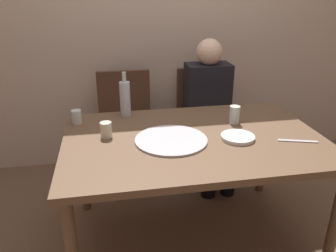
{
  "coord_description": "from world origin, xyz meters",
  "views": [
    {
      "loc": [
        -0.47,
        -1.73,
        1.55
      ],
      "look_at": [
        -0.14,
        0.07,
        0.79
      ],
      "focal_mm": 35.97,
      "sensor_mm": 36.0,
      "label": 1
    }
  ],
  "objects_px": {
    "dining_table": "(193,148)",
    "chair_left": "(126,120)",
    "pizza_tray": "(171,140)",
    "plate_stack": "(238,137)",
    "chair_right": "(204,114)",
    "tumbler_far": "(106,130)",
    "wine_glass": "(77,117)",
    "table_knife": "(298,141)",
    "guest_in_sweater": "(210,106)",
    "wine_bottle": "(125,98)",
    "tumbler_near": "(235,115)"
  },
  "relations": [
    {
      "from": "tumbler_near",
      "to": "chair_right",
      "type": "bearing_deg",
      "value": 87.98
    },
    {
      "from": "wine_bottle",
      "to": "tumbler_far",
      "type": "relative_size",
      "value": 3.26
    },
    {
      "from": "tumbler_far",
      "to": "wine_glass",
      "type": "distance_m",
      "value": 0.3
    },
    {
      "from": "dining_table",
      "to": "wine_bottle",
      "type": "distance_m",
      "value": 0.6
    },
    {
      "from": "table_knife",
      "to": "chair_left",
      "type": "height_order",
      "value": "chair_left"
    },
    {
      "from": "dining_table",
      "to": "pizza_tray",
      "type": "relative_size",
      "value": 3.63
    },
    {
      "from": "chair_right",
      "to": "pizza_tray",
      "type": "bearing_deg",
      "value": 63.15
    },
    {
      "from": "chair_right",
      "to": "dining_table",
      "type": "bearing_deg",
      "value": 69.7
    },
    {
      "from": "wine_bottle",
      "to": "tumbler_near",
      "type": "relative_size",
      "value": 2.6
    },
    {
      "from": "wine_glass",
      "to": "plate_stack",
      "type": "relative_size",
      "value": 0.46
    },
    {
      "from": "table_knife",
      "to": "guest_in_sweater",
      "type": "height_order",
      "value": "guest_in_sweater"
    },
    {
      "from": "chair_left",
      "to": "dining_table",
      "type": "bearing_deg",
      "value": 111.03
    },
    {
      "from": "plate_stack",
      "to": "table_knife",
      "type": "bearing_deg",
      "value": -16.33
    },
    {
      "from": "wine_bottle",
      "to": "tumbler_near",
      "type": "height_order",
      "value": "wine_bottle"
    },
    {
      "from": "guest_in_sweater",
      "to": "tumbler_far",
      "type": "bearing_deg",
      "value": 38.52
    },
    {
      "from": "pizza_tray",
      "to": "wine_glass",
      "type": "xyz_separation_m",
      "value": [
        -0.54,
        0.36,
        0.04
      ]
    },
    {
      "from": "dining_table",
      "to": "table_knife",
      "type": "distance_m",
      "value": 0.6
    },
    {
      "from": "dining_table",
      "to": "chair_right",
      "type": "distance_m",
      "value": 0.97
    },
    {
      "from": "tumbler_near",
      "to": "table_knife",
      "type": "bearing_deg",
      "value": -51.84
    },
    {
      "from": "plate_stack",
      "to": "wine_glass",
      "type": "bearing_deg",
      "value": 156.38
    },
    {
      "from": "guest_in_sweater",
      "to": "wine_glass",
      "type": "bearing_deg",
      "value": 22.56
    },
    {
      "from": "dining_table",
      "to": "chair_left",
      "type": "bearing_deg",
      "value": 111.03
    },
    {
      "from": "tumbler_far",
      "to": "table_knife",
      "type": "distance_m",
      "value": 1.1
    },
    {
      "from": "pizza_tray",
      "to": "chair_left",
      "type": "relative_size",
      "value": 0.46
    },
    {
      "from": "chair_left",
      "to": "chair_right",
      "type": "distance_m",
      "value": 0.68
    },
    {
      "from": "wine_bottle",
      "to": "chair_left",
      "type": "distance_m",
      "value": 0.58
    },
    {
      "from": "dining_table",
      "to": "tumbler_near",
      "type": "bearing_deg",
      "value": 27.06
    },
    {
      "from": "wine_glass",
      "to": "chair_left",
      "type": "bearing_deg",
      "value": 59.61
    },
    {
      "from": "pizza_tray",
      "to": "plate_stack",
      "type": "height_order",
      "value": "plate_stack"
    },
    {
      "from": "wine_bottle",
      "to": "wine_glass",
      "type": "distance_m",
      "value": 0.34
    },
    {
      "from": "tumbler_far",
      "to": "dining_table",
      "type": "bearing_deg",
      "value": -9.74
    },
    {
      "from": "tumbler_near",
      "to": "tumbler_far",
      "type": "bearing_deg",
      "value": -174.98
    },
    {
      "from": "guest_in_sweater",
      "to": "dining_table",
      "type": "bearing_deg",
      "value": 66.03
    },
    {
      "from": "plate_stack",
      "to": "dining_table",
      "type": "bearing_deg",
      "value": 162.37
    },
    {
      "from": "wine_glass",
      "to": "guest_in_sweater",
      "type": "xyz_separation_m",
      "value": [
        1.02,
        0.42,
        -0.14
      ]
    },
    {
      "from": "dining_table",
      "to": "guest_in_sweater",
      "type": "height_order",
      "value": "guest_in_sweater"
    },
    {
      "from": "pizza_tray",
      "to": "table_knife",
      "type": "relative_size",
      "value": 1.88
    },
    {
      "from": "pizza_tray",
      "to": "guest_in_sweater",
      "type": "bearing_deg",
      "value": 58.86
    },
    {
      "from": "pizza_tray",
      "to": "tumbler_near",
      "type": "bearing_deg",
      "value": 23.06
    },
    {
      "from": "plate_stack",
      "to": "chair_right",
      "type": "distance_m",
      "value": 1.01
    },
    {
      "from": "pizza_tray",
      "to": "guest_in_sweater",
      "type": "xyz_separation_m",
      "value": [
        0.47,
        0.78,
        -0.1
      ]
    },
    {
      "from": "wine_bottle",
      "to": "chair_left",
      "type": "relative_size",
      "value": 0.33
    },
    {
      "from": "chair_left",
      "to": "guest_in_sweater",
      "type": "relative_size",
      "value": 0.77
    },
    {
      "from": "wine_glass",
      "to": "plate_stack",
      "type": "distance_m",
      "value": 1.01
    },
    {
      "from": "pizza_tray",
      "to": "wine_bottle",
      "type": "distance_m",
      "value": 0.53
    },
    {
      "from": "wine_glass",
      "to": "chair_right",
      "type": "xyz_separation_m",
      "value": [
        1.02,
        0.57,
        -0.27
      ]
    },
    {
      "from": "tumbler_far",
      "to": "wine_bottle",
      "type": "bearing_deg",
      "value": 68.57
    },
    {
      "from": "tumbler_near",
      "to": "tumbler_far",
      "type": "distance_m",
      "value": 0.81
    },
    {
      "from": "tumbler_near",
      "to": "guest_in_sweater",
      "type": "distance_m",
      "value": 0.61
    },
    {
      "from": "tumbler_far",
      "to": "chair_left",
      "type": "xyz_separation_m",
      "value": [
        0.15,
        0.81,
        -0.27
      ]
    }
  ]
}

